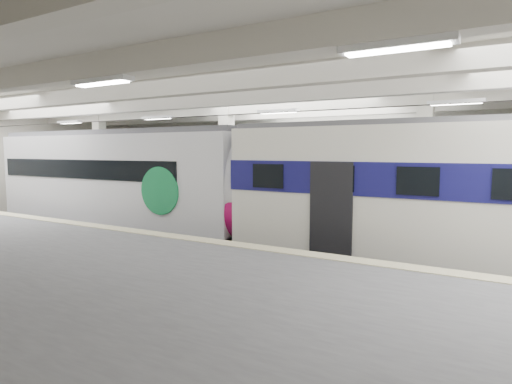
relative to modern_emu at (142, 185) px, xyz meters
The scene contains 4 objects.
station_hall 5.41m from the modern_emu, 19.18° to the right, with size 36.00×24.00×5.75m.
modern_emu is the anchor object (origin of this frame).
older_rer 11.57m from the modern_emu, ahead, with size 13.00×2.87×4.31m.
far_train 5.81m from the modern_emu, 71.29° to the left, with size 14.30×3.45×4.52m.
Camera 1 is at (7.40, -12.24, 3.50)m, focal length 30.00 mm.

